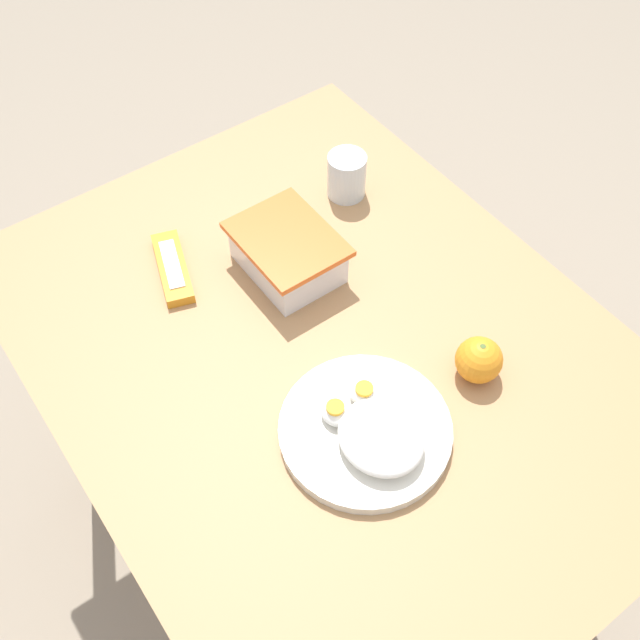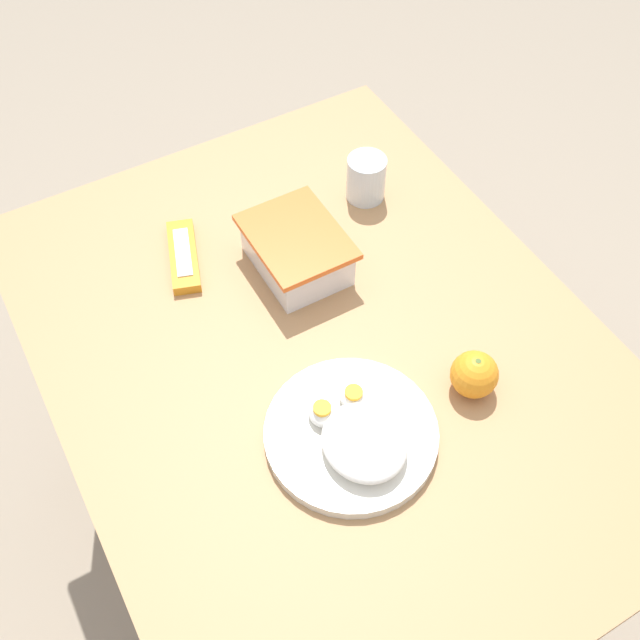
# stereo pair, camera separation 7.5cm
# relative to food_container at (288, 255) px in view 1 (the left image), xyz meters

# --- Properties ---
(ground_plane) EXTENTS (10.00, 10.00, 0.00)m
(ground_plane) POSITION_rel_food_container_xyz_m (0.16, -0.04, -0.80)
(ground_plane) COLOR gray
(table) EXTENTS (1.04, 0.80, 0.77)m
(table) POSITION_rel_food_container_xyz_m (0.16, -0.04, -0.14)
(table) COLOR #AD7F51
(table) RESTS_ON ground_plane
(food_container) EXTENTS (0.18, 0.14, 0.08)m
(food_container) POSITION_rel_food_container_xyz_m (0.00, 0.00, 0.00)
(food_container) COLOR white
(food_container) RESTS_ON table
(orange_fruit) EXTENTS (0.07, 0.07, 0.07)m
(orange_fruit) POSITION_rel_food_container_xyz_m (0.33, 0.11, 0.00)
(orange_fruit) COLOR orange
(orange_fruit) RESTS_ON table
(rice_plate) EXTENTS (0.24, 0.24, 0.06)m
(rice_plate) POSITION_rel_food_container_xyz_m (0.32, -0.09, -0.01)
(rice_plate) COLOR silver
(rice_plate) RESTS_ON table
(candy_bar) EXTENTS (0.16, 0.09, 0.02)m
(candy_bar) POSITION_rel_food_container_xyz_m (-0.10, -0.16, -0.02)
(candy_bar) COLOR orange
(candy_bar) RESTS_ON table
(drinking_glass) EXTENTS (0.07, 0.07, 0.08)m
(drinking_glass) POSITION_rel_food_container_xyz_m (-0.09, 0.18, 0.01)
(drinking_glass) COLOR silver
(drinking_glass) RESTS_ON table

